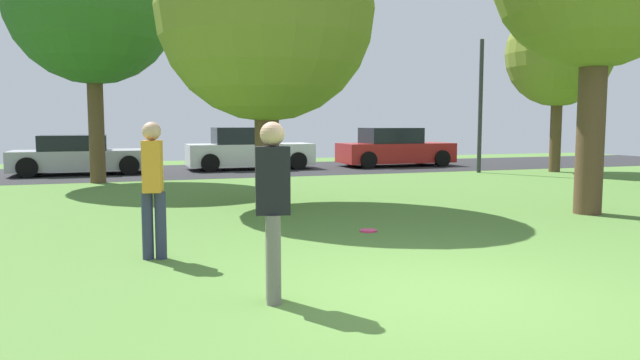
% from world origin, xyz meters
% --- Properties ---
extents(ground_plane, '(44.00, 44.00, 0.00)m').
position_xyz_m(ground_plane, '(0.00, 0.00, 0.00)').
color(ground_plane, '#547F38').
extents(road_strip, '(44.00, 6.40, 0.01)m').
position_xyz_m(road_strip, '(0.00, 16.00, 0.00)').
color(road_strip, '#28282B').
rests_on(road_strip, ground_plane).
extents(oak_tree_center, '(4.39, 4.39, 6.12)m').
position_xyz_m(oak_tree_center, '(-0.11, 6.69, 3.90)').
color(oak_tree_center, brown).
rests_on(oak_tree_center, ground_plane).
extents(oak_tree_right, '(3.56, 3.56, 5.82)m').
position_xyz_m(oak_tree_right, '(11.36, 11.62, 4.02)').
color(oak_tree_right, brown).
rests_on(oak_tree_right, ground_plane).
extents(maple_tree_far, '(4.67, 4.67, 7.45)m').
position_xyz_m(maple_tree_far, '(-3.57, 12.76, 5.09)').
color(maple_tree_far, brown).
rests_on(maple_tree_far, ground_plane).
extents(person_catcher, '(0.36, 0.30, 1.72)m').
position_xyz_m(person_catcher, '(-1.63, 0.26, 0.95)').
color(person_catcher, slate).
rests_on(person_catcher, ground_plane).
extents(person_walking, '(0.30, 0.36, 1.72)m').
position_xyz_m(person_walking, '(-2.60, 2.47, 0.95)').
color(person_walking, '#2D334C').
rests_on(person_walking, ground_plane).
extents(frisbee_disc, '(0.27, 0.27, 0.03)m').
position_xyz_m(frisbee_disc, '(0.70, 3.32, 0.01)').
color(frisbee_disc, '#EA2D6B').
rests_on(frisbee_disc, ground_plane).
extents(parked_car_silver, '(4.30, 2.03, 1.30)m').
position_xyz_m(parked_car_silver, '(-4.23, 15.90, 0.60)').
color(parked_car_silver, '#B7B7BC').
rests_on(parked_car_silver, ground_plane).
extents(parked_car_white, '(4.52, 1.94, 1.53)m').
position_xyz_m(parked_car_white, '(1.52, 16.19, 0.69)').
color(parked_car_white, white).
rests_on(parked_car_white, ground_plane).
extents(parked_car_red, '(4.44, 2.01, 1.50)m').
position_xyz_m(parked_car_red, '(7.28, 15.86, 0.68)').
color(parked_car_red, '#B21E1E').
rests_on(parked_car_red, ground_plane).
extents(street_lamp_post, '(0.14, 0.14, 4.50)m').
position_xyz_m(street_lamp_post, '(8.69, 12.20, 2.25)').
color(street_lamp_post, '#2D2D33').
rests_on(street_lamp_post, ground_plane).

